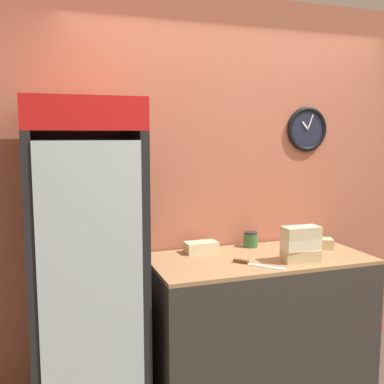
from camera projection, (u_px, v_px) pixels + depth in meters
wall_back at (236, 185)px, 3.36m from camera, size 5.20×0.09×2.70m
prep_counter at (258, 320)px, 3.09m from camera, size 1.48×0.71×0.91m
beverage_cooler at (85, 248)px, 2.72m from camera, size 0.65×0.66×1.93m
sandwich_stack_bottom at (300, 256)px, 2.92m from camera, size 0.25×0.14×0.08m
sandwich_stack_middle at (301, 244)px, 2.91m from camera, size 0.24×0.12×0.08m
sandwich_stack_top at (301, 232)px, 2.90m from camera, size 0.24×0.12×0.08m
sandwich_flat_left at (201, 247)px, 3.13m from camera, size 0.23×0.13×0.08m
sandwich_flat_right at (315, 243)px, 3.25m from camera, size 0.28×0.20×0.07m
chefs_knife at (252, 264)px, 2.85m from camera, size 0.25×0.28×0.02m
condiment_jar at (251, 239)px, 3.29m from camera, size 0.10×0.10×0.11m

